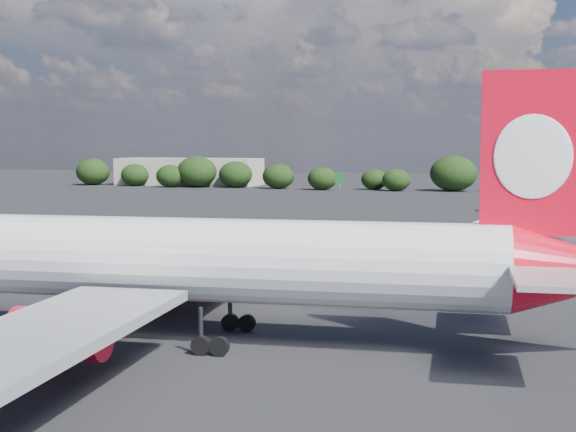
# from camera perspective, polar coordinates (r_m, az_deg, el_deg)

# --- Properties ---
(ground) EXTENTS (500.00, 500.00, 0.00)m
(ground) POSITION_cam_1_polar(r_m,az_deg,el_deg) (96.73, -1.48, -2.06)
(ground) COLOR black
(ground) RESTS_ON ground
(qantas_airliner) EXTENTS (49.46, 47.03, 16.14)m
(qantas_airliner) POSITION_cam_1_polar(r_m,az_deg,el_deg) (48.91, -5.49, -3.31)
(qantas_airliner) COLOR white
(qantas_airliner) RESTS_ON ground
(terminal_building) EXTENTS (42.00, 16.00, 8.00)m
(terminal_building) POSITION_cam_1_polar(r_m,az_deg,el_deg) (242.51, -7.02, 3.15)
(terminal_building) COLOR #A39C8C
(terminal_building) RESTS_ON ground
(highway_sign) EXTENTS (6.00, 0.30, 4.50)m
(highway_sign) POSITION_cam_1_polar(r_m,az_deg,el_deg) (213.00, 3.07, 2.68)
(highway_sign) COLOR #156A22
(highway_sign) RESTS_ON ground
(billboard_yellow) EXTENTS (5.00, 0.30, 5.50)m
(billboard_yellow) POSITION_cam_1_polar(r_m,az_deg,el_deg) (214.50, 11.28, 2.81)
(billboard_yellow) COLOR gold
(billboard_yellow) RESTS_ON ground
(horizon_treeline) EXTENTS (206.85, 15.53, 9.30)m
(horizon_treeline) POSITION_cam_1_polar(r_m,az_deg,el_deg) (213.05, 10.36, 2.80)
(horizon_treeline) COLOR black
(horizon_treeline) RESTS_ON ground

